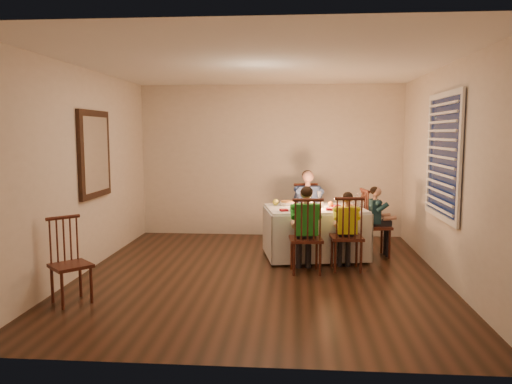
# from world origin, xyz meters

# --- Properties ---
(ground) EXTENTS (5.00, 5.00, 0.00)m
(ground) POSITION_xyz_m (0.00, 0.00, 0.00)
(ground) COLOR black
(ground) RESTS_ON ground
(wall_left) EXTENTS (0.02, 5.00, 2.60)m
(wall_left) POSITION_xyz_m (-2.25, 0.00, 1.30)
(wall_left) COLOR beige
(wall_left) RESTS_ON ground
(wall_right) EXTENTS (0.02, 5.00, 2.60)m
(wall_right) POSITION_xyz_m (2.25, 0.00, 1.30)
(wall_right) COLOR beige
(wall_right) RESTS_ON ground
(wall_back) EXTENTS (4.50, 0.02, 2.60)m
(wall_back) POSITION_xyz_m (0.00, 2.50, 1.30)
(wall_back) COLOR beige
(wall_back) RESTS_ON ground
(ceiling) EXTENTS (5.00, 5.00, 0.00)m
(ceiling) POSITION_xyz_m (0.00, 0.00, 2.60)
(ceiling) COLOR white
(ceiling) RESTS_ON wall_back
(dining_table) EXTENTS (1.54, 1.23, 0.69)m
(dining_table) POSITION_xyz_m (0.72, 0.97, 0.51)
(dining_table) COLOR silver
(dining_table) RESTS_ON ground
(chair_adult) EXTENTS (0.47, 0.45, 0.98)m
(chair_adult) POSITION_xyz_m (0.63, 1.68, 0.00)
(chair_adult) COLOR #33140E
(chair_adult) RESTS_ON ground
(chair_near_left) EXTENTS (0.44, 0.42, 0.98)m
(chair_near_left) POSITION_xyz_m (0.57, 0.15, 0.00)
(chair_near_left) COLOR #33140E
(chair_near_left) RESTS_ON ground
(chair_near_right) EXTENTS (0.43, 0.41, 0.98)m
(chair_near_right) POSITION_xyz_m (1.10, 0.31, 0.00)
(chair_near_right) COLOR #33140E
(chair_near_right) RESTS_ON ground
(chair_end) EXTENTS (0.45, 0.46, 0.98)m
(chair_end) POSITION_xyz_m (1.60, 1.10, 0.00)
(chair_end) COLOR #33140E
(chair_end) RESTS_ON ground
(chair_extra) EXTENTS (0.52, 0.52, 0.91)m
(chair_extra) POSITION_xyz_m (-1.90, -1.20, 0.00)
(chair_extra) COLOR #33140E
(chair_extra) RESTS_ON ground
(adult) EXTENTS (0.49, 0.46, 1.20)m
(adult) POSITION_xyz_m (0.63, 1.68, 0.00)
(adult) COLOR navy
(adult) RESTS_ON ground
(child_green) EXTENTS (0.41, 0.39, 1.12)m
(child_green) POSITION_xyz_m (0.57, 0.15, 0.00)
(child_green) COLOR green
(child_green) RESTS_ON ground
(child_yellow) EXTENTS (0.35, 0.33, 1.03)m
(child_yellow) POSITION_xyz_m (1.10, 0.31, 0.00)
(child_yellow) COLOR yellow
(child_yellow) RESTS_ON ground
(child_teal) EXTENTS (0.35, 0.37, 1.02)m
(child_teal) POSITION_xyz_m (1.60, 1.10, 0.00)
(child_teal) COLOR #18353D
(child_teal) RESTS_ON ground
(setting_adult) EXTENTS (0.30, 0.30, 0.02)m
(setting_adult) POSITION_xyz_m (0.63, 1.22, 0.73)
(setting_adult) COLOR white
(setting_adult) RESTS_ON dining_table
(setting_green) EXTENTS (0.30, 0.30, 0.02)m
(setting_green) POSITION_xyz_m (0.46, 0.64, 0.73)
(setting_green) COLOR white
(setting_green) RESTS_ON dining_table
(setting_yellow) EXTENTS (0.30, 0.30, 0.02)m
(setting_yellow) POSITION_xyz_m (1.08, 0.77, 0.73)
(setting_yellow) COLOR white
(setting_yellow) RESTS_ON dining_table
(setting_teal) EXTENTS (0.30, 0.30, 0.02)m
(setting_teal) POSITION_xyz_m (1.20, 1.08, 0.73)
(setting_teal) COLOR white
(setting_teal) RESTS_ON dining_table
(candle_left) EXTENTS (0.06, 0.06, 0.10)m
(candle_left) POSITION_xyz_m (0.65, 0.96, 0.77)
(candle_left) COLOR white
(candle_left) RESTS_ON dining_table
(candle_right) EXTENTS (0.06, 0.06, 0.10)m
(candle_right) POSITION_xyz_m (0.81, 0.99, 0.77)
(candle_right) COLOR white
(candle_right) RESTS_ON dining_table
(squash) EXTENTS (0.09, 0.09, 0.09)m
(squash) POSITION_xyz_m (0.15, 1.16, 0.77)
(squash) COLOR #FCEA42
(squash) RESTS_ON dining_table
(orange_fruit) EXTENTS (0.08, 0.08, 0.08)m
(orange_fruit) POSITION_xyz_m (0.94, 1.06, 0.76)
(orange_fruit) COLOR orange
(orange_fruit) RESTS_ON dining_table
(serving_bowl) EXTENTS (0.23, 0.23, 0.05)m
(serving_bowl) POSITION_xyz_m (0.31, 1.14, 0.75)
(serving_bowl) COLOR white
(serving_bowl) RESTS_ON dining_table
(wall_mirror) EXTENTS (0.06, 0.95, 1.15)m
(wall_mirror) POSITION_xyz_m (-2.22, 0.30, 1.50)
(wall_mirror) COLOR black
(wall_mirror) RESTS_ON wall_left
(window_blinds) EXTENTS (0.07, 1.34, 1.54)m
(window_blinds) POSITION_xyz_m (2.21, 0.10, 1.50)
(window_blinds) COLOR black
(window_blinds) RESTS_ON wall_right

